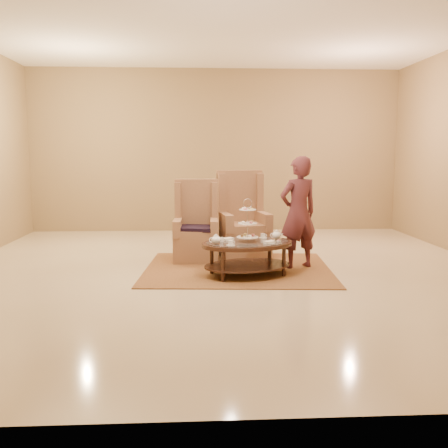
{
  "coord_description": "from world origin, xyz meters",
  "views": [
    {
      "loc": [
        -0.42,
        -6.98,
        1.69
      ],
      "look_at": [
        -0.03,
        0.2,
        0.68
      ],
      "focal_mm": 40.0,
      "sensor_mm": 36.0,
      "label": 1
    }
  ],
  "objects": [
    {
      "name": "rug",
      "position": [
        0.18,
        0.2,
        0.01
      ],
      "size": [
        2.85,
        2.44,
        0.01
      ],
      "rotation": [
        0.0,
        0.0,
        -0.07
      ],
      "color": "olive",
      "rests_on": "ground"
    },
    {
      "name": "person",
      "position": [
        1.07,
        0.23,
        0.83
      ],
      "size": [
        0.7,
        0.58,
        1.66
      ],
      "rotation": [
        0.0,
        0.0,
        3.5
      ],
      "color": "#512327",
      "rests_on": "ground"
    },
    {
      "name": "wall_back",
      "position": [
        0.0,
        4.0,
        1.75
      ],
      "size": [
        8.0,
        0.04,
        3.5
      ],
      "primitive_type": "cube",
      "color": "#8F764E",
      "rests_on": "ground"
    },
    {
      "name": "armchair_left",
      "position": [
        -0.43,
        0.91,
        0.43
      ],
      "size": [
        0.72,
        0.74,
        1.28
      ],
      "rotation": [
        0.0,
        0.0,
        -0.03
      ],
      "color": "#9A6B48",
      "rests_on": "ground"
    },
    {
      "name": "tea_table",
      "position": [
        0.28,
        -0.21,
        0.39
      ],
      "size": [
        1.49,
        1.22,
        1.08
      ],
      "rotation": [
        0.0,
        0.0,
        0.29
      ],
      "color": "black",
      "rests_on": "ground"
    },
    {
      "name": "armchair_right",
      "position": [
        0.33,
        1.17,
        0.48
      ],
      "size": [
        0.88,
        0.9,
        1.42
      ],
      "rotation": [
        0.0,
        0.0,
        0.15
      ],
      "color": "#9A6B48",
      "rests_on": "ground"
    },
    {
      "name": "ground",
      "position": [
        0.0,
        0.0,
        0.0
      ],
      "size": [
        8.0,
        8.0,
        0.0
      ],
      "primitive_type": "plane",
      "color": "beige",
      "rests_on": "ground"
    },
    {
      "name": "ceiling",
      "position": [
        0.0,
        0.0,
        0.0
      ],
      "size": [
        8.0,
        8.0,
        0.02
      ],
      "primitive_type": "cube",
      "color": "white",
      "rests_on": "ground"
    }
  ]
}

